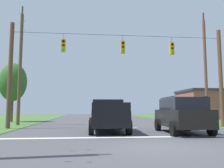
% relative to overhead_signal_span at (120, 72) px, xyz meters
% --- Properties ---
extents(ground_plane, '(120.00, 120.00, 0.00)m').
position_rel_overhead_signal_span_xyz_m(ground_plane, '(0.03, -8.71, -4.15)').
color(ground_plane, '#47474C').
extents(stop_bar_stripe, '(13.47, 0.45, 0.01)m').
position_rel_overhead_signal_span_xyz_m(stop_bar_stripe, '(0.03, -5.78, -4.15)').
color(stop_bar_stripe, white).
rests_on(stop_bar_stripe, ground).
extents(lane_dash_0, '(2.50, 0.15, 0.01)m').
position_rel_overhead_signal_span_xyz_m(lane_dash_0, '(0.03, 0.22, -4.15)').
color(lane_dash_0, white).
rests_on(lane_dash_0, ground).
extents(lane_dash_1, '(2.50, 0.15, 0.01)m').
position_rel_overhead_signal_span_xyz_m(lane_dash_1, '(0.03, 6.94, -4.15)').
color(lane_dash_1, white).
rests_on(lane_dash_1, ground).
extents(lane_dash_2, '(2.50, 0.15, 0.01)m').
position_rel_overhead_signal_span_xyz_m(lane_dash_2, '(0.03, 15.73, -4.15)').
color(lane_dash_2, white).
rests_on(lane_dash_2, ground).
extents(overhead_signal_span, '(16.13, 0.31, 7.63)m').
position_rel_overhead_signal_span_xyz_m(overhead_signal_span, '(0.00, 0.00, 0.00)').
color(overhead_signal_span, brown).
rests_on(overhead_signal_span, ground).
extents(pickup_truck, '(2.36, 5.44, 1.95)m').
position_rel_overhead_signal_span_xyz_m(pickup_truck, '(-1.17, -2.71, -3.19)').
color(pickup_truck, black).
rests_on(pickup_truck, ground).
extents(suv_black, '(2.41, 4.89, 2.05)m').
position_rel_overhead_signal_span_xyz_m(suv_black, '(2.95, -4.17, -3.09)').
color(suv_black, black).
rests_on(suv_black, ground).
extents(distant_car_crossing_white, '(2.18, 4.38, 1.52)m').
position_rel_overhead_signal_span_xyz_m(distant_car_crossing_white, '(-0.69, 9.75, -3.36)').
color(distant_car_crossing_white, silver).
rests_on(distant_car_crossing_white, ground).
extents(utility_pole_mid_right, '(0.26, 1.91, 10.28)m').
position_rel_overhead_signal_span_xyz_m(utility_pole_mid_right, '(8.20, 2.84, 0.83)').
color(utility_pole_mid_right, brown).
rests_on(utility_pole_mid_right, ground).
extents(utility_pole_near_left, '(0.28, 1.86, 10.50)m').
position_rel_overhead_signal_span_xyz_m(utility_pole_near_left, '(-8.28, 3.69, 1.06)').
color(utility_pole_near_left, brown).
rests_on(utility_pole_near_left, ground).
extents(tree_roadside_right, '(2.90, 2.90, 6.37)m').
position_rel_overhead_signal_span_xyz_m(tree_roadside_right, '(-10.45, 9.08, 0.12)').
color(tree_roadside_right, brown).
rests_on(tree_roadside_right, ground).
extents(roadside_store, '(11.36, 7.73, 5.82)m').
position_rel_overhead_signal_span_xyz_m(roadside_store, '(16.68, 15.00, -2.09)').
color(roadside_store, brown).
rests_on(roadside_store, ground).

